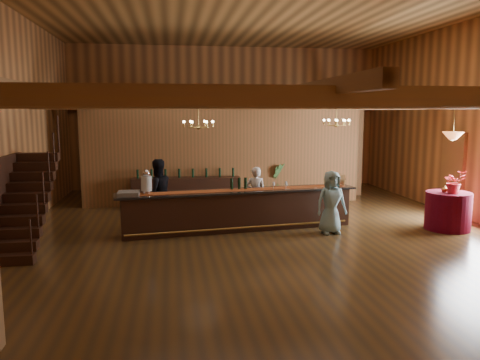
{
  "coord_description": "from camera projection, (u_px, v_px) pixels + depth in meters",
  "views": [
    {
      "loc": [
        -2.22,
        -11.5,
        3.0
      ],
      "look_at": [
        -0.42,
        0.6,
        1.21
      ],
      "focal_mm": 35.0,
      "sensor_mm": 36.0,
      "label": 1
    }
  ],
  "objects": [
    {
      "name": "bartender",
      "position": [
        256.0,
        194.0,
        12.75
      ],
      "size": [
        0.63,
        0.5,
        1.53
      ],
      "primitive_type": "imported",
      "rotation": [
        0.0,
        0.0,
        2.88
      ],
      "color": "white",
      "rests_on": "floor"
    },
    {
      "name": "beverage_dispenser",
      "position": [
        146.0,
        182.0,
        11.24
      ],
      "size": [
        0.26,
        0.26,
        0.6
      ],
      "color": "silver",
      "rests_on": "tasting_bar"
    },
    {
      "name": "beam_grid",
      "position": [
        257.0,
        102.0,
        12.04
      ],
      "size": [
        11.9,
        13.9,
        0.39
      ],
      "color": "brown",
      "rests_on": "wall_left"
    },
    {
      "name": "wall_back",
      "position": [
        227.0,
        118.0,
        18.46
      ],
      "size": [
        12.0,
        0.1,
        5.5
      ],
      "primitive_type": "cube",
      "color": "#B8763D",
      "rests_on": "floor"
    },
    {
      "name": "staircase",
      "position": [
        25.0,
        203.0,
        10.35
      ],
      "size": [
        1.0,
        2.8,
        2.0
      ],
      "color": "black",
      "rests_on": "floor"
    },
    {
      "name": "chandelier_left",
      "position": [
        198.0,
        124.0,
        12.37
      ],
      "size": [
        0.8,
        0.8,
        0.67
      ],
      "color": "#B48D41",
      "rests_on": "beam_grid"
    },
    {
      "name": "guest",
      "position": [
        331.0,
        202.0,
        11.53
      ],
      "size": [
        0.8,
        0.55,
        1.57
      ],
      "primitive_type": "imported",
      "rotation": [
        0.0,
        0.0,
        0.07
      ],
      "color": "#88B6C0",
      "rests_on": "floor"
    },
    {
      "name": "backbar_shelf",
      "position": [
        186.0,
        192.0,
        14.75
      ],
      "size": [
        3.4,
        0.66,
        0.95
      ],
      "primitive_type": "cube",
      "rotation": [
        0.0,
        0.0,
        -0.04
      ],
      "color": "black",
      "rests_on": "floor"
    },
    {
      "name": "support_posts",
      "position": [
        264.0,
        170.0,
        11.29
      ],
      "size": [
        9.2,
        10.2,
        3.2
      ],
      "color": "brown",
      "rests_on": "floor"
    },
    {
      "name": "raffle_drum",
      "position": [
        339.0,
        179.0,
        12.5
      ],
      "size": [
        0.34,
        0.24,
        0.3
      ],
      "color": "#8D5E38",
      "rests_on": "tasting_bar"
    },
    {
      "name": "bar_bottle_2",
      "position": [
        245.0,
        183.0,
        11.99
      ],
      "size": [
        0.07,
        0.07,
        0.3
      ],
      "primitive_type": "cylinder",
      "color": "black",
      "rests_on": "tasting_bar"
    },
    {
      "name": "tasting_bar",
      "position": [
        239.0,
        210.0,
        11.92
      ],
      "size": [
        6.21,
        1.52,
        1.04
      ],
      "rotation": [
        0.0,
        0.0,
        0.12
      ],
      "color": "black",
      "rests_on": "floor"
    },
    {
      "name": "window_right_back",
      "position": [
        454.0,
        162.0,
        13.63
      ],
      "size": [
        0.12,
        1.05,
        1.75
      ],
      "primitive_type": "cube",
      "color": "white",
      "rests_on": "wall_right"
    },
    {
      "name": "glass_rack_tray",
      "position": [
        129.0,
        194.0,
        11.07
      ],
      "size": [
        0.5,
        0.5,
        0.1
      ],
      "primitive_type": "cube",
      "color": "gray",
      "rests_on": "tasting_bar"
    },
    {
      "name": "ceiling",
      "position": [
        261.0,
        6.0,
        11.21
      ],
      "size": [
        14.0,
        14.0,
        0.0
      ],
      "primitive_type": "plane",
      "rotation": [
        3.14,
        0.0,
        0.0
      ],
      "color": "#AD7C3D",
      "rests_on": "wall_back"
    },
    {
      "name": "bar_bottle_0",
      "position": [
        232.0,
        184.0,
        11.89
      ],
      "size": [
        0.07,
        0.07,
        0.3
      ],
      "primitive_type": "cylinder",
      "color": "black",
      "rests_on": "tasting_bar"
    },
    {
      "name": "pendant_lamp",
      "position": [
        453.0,
        136.0,
        11.67
      ],
      "size": [
        0.52,
        0.52,
        0.9
      ],
      "color": "#B48D41",
      "rests_on": "beam_grid"
    },
    {
      "name": "staff_second",
      "position": [
        157.0,
        192.0,
        12.33
      ],
      "size": [
        1.06,
        0.96,
        1.77
      ],
      "primitive_type": "imported",
      "rotation": [
        0.0,
        0.0,
        3.55
      ],
      "color": "black",
      "rests_on": "floor"
    },
    {
      "name": "table_vase",
      "position": [
        445.0,
        187.0,
        11.89
      ],
      "size": [
        0.18,
        0.18,
        0.28
      ],
      "primitive_type": "imported",
      "rotation": [
        0.0,
        0.0,
        -0.37
      ],
      "color": "#B48D41",
      "rests_on": "round_table"
    },
    {
      "name": "wall_left",
      "position": [
        4.0,
        123.0,
        10.74
      ],
      "size": [
        0.1,
        14.0,
        5.5
      ],
      "primitive_type": "cube",
      "color": "#B8763D",
      "rests_on": "floor"
    },
    {
      "name": "table_flowers",
      "position": [
        454.0,
        182.0,
        11.7
      ],
      "size": [
        0.55,
        0.48,
        0.59
      ],
      "primitive_type": "imported",
      "rotation": [
        0.0,
        0.0,
        0.04
      ],
      "color": "red",
      "rests_on": "round_table"
    },
    {
      "name": "round_table",
      "position": [
        448.0,
        211.0,
        11.95
      ],
      "size": [
        1.12,
        1.12,
        0.97
      ],
      "primitive_type": "cylinder",
      "color": "#4E061A",
      "rests_on": "floor"
    },
    {
      "name": "bar_bottle_1",
      "position": [
        239.0,
        184.0,
        11.94
      ],
      "size": [
        0.07,
        0.07,
        0.3
      ],
      "primitive_type": "cylinder",
      "color": "black",
      "rests_on": "tasting_bar"
    },
    {
      "name": "backroom_boxes",
      "position": [
        224.0,
        179.0,
        17.27
      ],
      "size": [
        4.1,
        0.6,
        1.1
      ],
      "color": "black",
      "rests_on": "floor"
    },
    {
      "name": "partition_wall",
      "position": [
        224.0,
        157.0,
        15.14
      ],
      "size": [
        9.0,
        0.18,
        3.1
      ],
      "primitive_type": "cube",
      "color": "brown",
      "rests_on": "floor"
    },
    {
      "name": "chandelier_right",
      "position": [
        336.0,
        122.0,
        13.88
      ],
      "size": [
        0.8,
        0.8,
        0.66
      ],
      "color": "#B48D41",
      "rests_on": "beam_grid"
    },
    {
      "name": "floor",
      "position": [
        260.0,
        229.0,
        12.01
      ],
      "size": [
        14.0,
        14.0,
        0.0
      ],
      "primitive_type": "plane",
      "color": "#43301B",
      "rests_on": "ground"
    },
    {
      "name": "wall_front",
      "position": [
        391.0,
        136.0,
        4.76
      ],
      "size": [
        12.0,
        0.1,
        5.5
      ],
      "primitive_type": "cube",
      "color": "#B8763D",
      "rests_on": "floor"
    },
    {
      "name": "floor_plant",
      "position": [
        276.0,
        183.0,
        15.54
      ],
      "size": [
        0.76,
        0.63,
        1.3
      ],
      "primitive_type": "imported",
      "rotation": [
        0.0,
        0.0,
        0.07
      ],
      "color": "#355F2B",
      "rests_on": "floor"
    }
  ]
}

